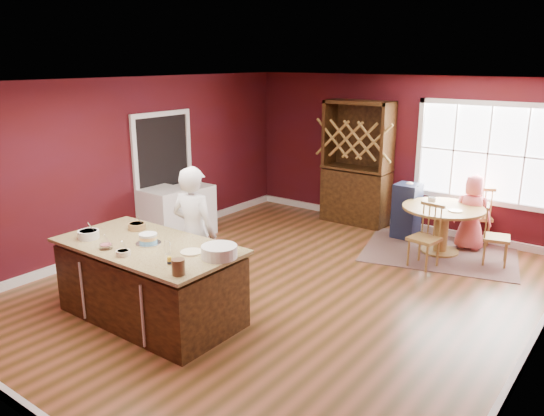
{
  "coord_description": "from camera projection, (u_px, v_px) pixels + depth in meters",
  "views": [
    {
      "loc": [
        3.76,
        -5.34,
        2.97
      ],
      "look_at": [
        -0.31,
        0.09,
        1.05
      ],
      "focal_mm": 35.0,
      "sensor_mm": 36.0,
      "label": 1
    }
  ],
  "objects": [
    {
      "name": "room_shell",
      "position": [
        287.0,
        191.0,
        6.72
      ],
      "size": [
        7.0,
        7.0,
        7.0
      ],
      "color": "brown",
      "rests_on": "ground"
    },
    {
      "name": "window",
      "position": [
        488.0,
        154.0,
        8.49
      ],
      "size": [
        2.36,
        0.1,
        1.66
      ],
      "primitive_type": null,
      "color": "white",
      "rests_on": "room_shell"
    },
    {
      "name": "doorway",
      "position": [
        164.0,
        177.0,
        8.98
      ],
      "size": [
        0.08,
        1.26,
        2.13
      ],
      "primitive_type": null,
      "color": "white",
      "rests_on": "room_shell"
    },
    {
      "name": "kitchen_island",
      "position": [
        150.0,
        283.0,
        6.19
      ],
      "size": [
        2.21,
        1.16,
        0.92
      ],
      "color": "black",
      "rests_on": "ground"
    },
    {
      "name": "dining_table",
      "position": [
        442.0,
        220.0,
        8.27
      ],
      "size": [
        1.25,
        1.25,
        0.75
      ],
      "color": "brown",
      "rests_on": "ground"
    },
    {
      "name": "baker",
      "position": [
        194.0,
        234.0,
        6.62
      ],
      "size": [
        0.68,
        0.49,
        1.72
      ],
      "primitive_type": "imported",
      "rotation": [
        0.0,
        0.0,
        3.28
      ],
      "color": "white",
      "rests_on": "ground"
    },
    {
      "name": "layer_cake",
      "position": [
        148.0,
        239.0,
        6.06
      ],
      "size": [
        0.29,
        0.29,
        0.12
      ],
      "primitive_type": null,
      "color": "silver",
      "rests_on": "kitchen_island"
    },
    {
      "name": "bowl_blue",
      "position": [
        89.0,
        234.0,
        6.25
      ],
      "size": [
        0.25,
        0.25,
        0.1
      ],
      "primitive_type": "cylinder",
      "color": "white",
      "rests_on": "kitchen_island"
    },
    {
      "name": "bowl_yellow",
      "position": [
        137.0,
        226.0,
        6.57
      ],
      "size": [
        0.22,
        0.22,
        0.08
      ],
      "primitive_type": "cylinder",
      "color": "tan",
      "rests_on": "kitchen_island"
    },
    {
      "name": "bowl_pink",
      "position": [
        106.0,
        246.0,
        5.91
      ],
      "size": [
        0.15,
        0.15,
        0.05
      ],
      "primitive_type": "cylinder",
      "color": "silver",
      "rests_on": "kitchen_island"
    },
    {
      "name": "bowl_olive",
      "position": [
        123.0,
        253.0,
        5.7
      ],
      "size": [
        0.15,
        0.15,
        0.06
      ],
      "primitive_type": "cylinder",
      "color": "beige",
      "rests_on": "kitchen_island"
    },
    {
      "name": "drinking_glass",
      "position": [
        168.0,
        247.0,
        5.75
      ],
      "size": [
        0.07,
        0.07,
        0.14
      ],
      "primitive_type": "cylinder",
      "color": "silver",
      "rests_on": "kitchen_island"
    },
    {
      "name": "dinner_plate",
      "position": [
        191.0,
        252.0,
        5.79
      ],
      "size": [
        0.25,
        0.25,
        0.02
      ],
      "primitive_type": "cylinder",
      "color": "beige",
      "rests_on": "kitchen_island"
    },
    {
      "name": "white_tub",
      "position": [
        219.0,
        252.0,
        5.64
      ],
      "size": [
        0.39,
        0.39,
        0.13
      ],
      "primitive_type": "cylinder",
      "color": "silver",
      "rests_on": "kitchen_island"
    },
    {
      "name": "stoneware_crock",
      "position": [
        178.0,
        267.0,
        5.19
      ],
      "size": [
        0.13,
        0.13,
        0.16
      ],
      "primitive_type": "cylinder",
      "color": "brown",
      "rests_on": "kitchen_island"
    },
    {
      "name": "toy_figurine",
      "position": [
        169.0,
        260.0,
        5.46
      ],
      "size": [
        0.05,
        0.05,
        0.09
      ],
      "primitive_type": null,
      "color": "yellow",
      "rests_on": "kitchen_island"
    },
    {
      "name": "rug",
      "position": [
        439.0,
        252.0,
        8.41
      ],
      "size": [
        2.66,
        2.29,
        0.01
      ],
      "primitive_type": "cube",
      "rotation": [
        0.0,
        0.0,
        0.25
      ],
      "color": "brown",
      "rests_on": "ground"
    },
    {
      "name": "chair_east",
      "position": [
        497.0,
        235.0,
        7.81
      ],
      "size": [
        0.45,
        0.46,
        0.92
      ],
      "primitive_type": null,
      "rotation": [
        0.0,
        0.0,
        1.81
      ],
      "color": "olive",
      "rests_on": "ground"
    },
    {
      "name": "chair_south",
      "position": [
        424.0,
        236.0,
        7.72
      ],
      "size": [
        0.46,
        0.44,
        0.95
      ],
      "primitive_type": null,
      "rotation": [
        0.0,
        0.0,
        -0.17
      ],
      "color": "brown",
      "rests_on": "ground"
    },
    {
      "name": "chair_north",
      "position": [
        478.0,
        214.0,
        8.72
      ],
      "size": [
        0.56,
        0.55,
        1.0
      ],
      "primitive_type": null,
      "rotation": [
        0.0,
        0.0,
        3.63
      ],
      "color": "brown",
      "rests_on": "ground"
    },
    {
      "name": "seated_woman",
      "position": [
        472.0,
        213.0,
        8.41
      ],
      "size": [
        0.63,
        0.44,
        1.22
      ],
      "primitive_type": "imported",
      "rotation": [
        0.0,
        0.0,
        3.23
      ],
      "color": "#F0696F",
      "rests_on": "ground"
    },
    {
      "name": "high_chair",
      "position": [
        407.0,
        210.0,
        8.99
      ],
      "size": [
        0.4,
        0.4,
        0.98
      ],
      "primitive_type": null,
      "rotation": [
        0.0,
        0.0,
        -0.0
      ],
      "color": "black",
      "rests_on": "ground"
    },
    {
      "name": "toddler",
      "position": [
        407.0,
        192.0,
        8.9
      ],
      "size": [
        0.18,
        0.14,
        0.26
      ],
      "primitive_type": null,
      "color": "#8CA5BF",
      "rests_on": "high_chair"
    },
    {
      "name": "table_plate",
      "position": [
        455.0,
        211.0,
        7.98
      ],
      "size": [
        0.21,
        0.21,
        0.02
      ],
      "primitive_type": "cylinder",
      "color": "beige",
      "rests_on": "dining_table"
    },
    {
      "name": "table_cup",
      "position": [
        432.0,
        200.0,
        8.41
      ],
      "size": [
        0.15,
        0.15,
        0.1
      ],
      "primitive_type": "imported",
      "rotation": [
        0.0,
        0.0,
        0.22
      ],
      "color": "silver",
      "rests_on": "dining_table"
    },
    {
      "name": "hutch",
      "position": [
        357.0,
        163.0,
        9.67
      ],
      "size": [
        1.23,
        0.51,
        2.25
      ],
      "primitive_type": "cube",
      "color": "#432519",
      "rests_on": "ground"
    },
    {
      "name": "washer",
      "position": [
        165.0,
        217.0,
        8.7
      ],
      "size": [
        0.64,
        0.62,
        0.93
      ],
      "primitive_type": "cube",
      "color": "white",
      "rests_on": "ground"
    },
    {
      "name": "dryer",
      "position": [
        193.0,
        210.0,
        9.2
      ],
      "size": [
        0.6,
        0.58,
        0.87
      ],
      "primitive_type": "cube",
      "color": "white",
      "rests_on": "ground"
    }
  ]
}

